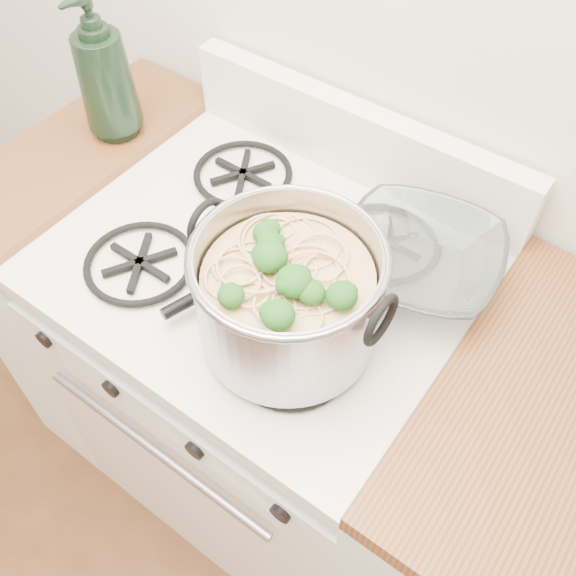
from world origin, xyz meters
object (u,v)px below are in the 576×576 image
at_px(gas_range, 269,386).
at_px(stock_pot, 288,297).
at_px(glass_bowl, 417,266).
at_px(bottle, 103,67).
at_px(spatula, 287,247).

xyz_separation_m(gas_range, stock_pot, (0.14, -0.12, 0.58)).
bearing_deg(glass_bowl, gas_range, -153.69).
xyz_separation_m(gas_range, bottle, (-0.47, 0.10, 0.64)).
bearing_deg(spatula, stock_pot, -35.50).
xyz_separation_m(gas_range, glass_bowl, (0.25, 0.12, 0.50)).
height_order(stock_pot, bottle, bottle).
bearing_deg(glass_bowl, stock_pot, -114.15).
xyz_separation_m(stock_pot, bottle, (-0.61, 0.21, 0.06)).
bearing_deg(spatula, glass_bowl, 42.38).
relative_size(gas_range, bottle, 3.01).
relative_size(gas_range, glass_bowl, 8.20).
height_order(gas_range, stock_pot, stock_pot).
relative_size(glass_bowl, bottle, 0.37).
height_order(gas_range, bottle, bottle).
relative_size(spatula, glass_bowl, 2.75).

